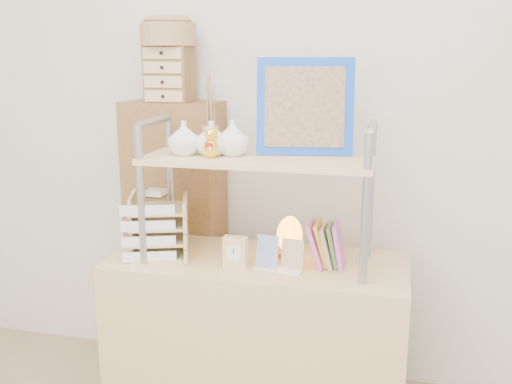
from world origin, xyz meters
The scene contains 9 objects.
desk centered at (0.00, 1.20, 0.38)m, with size 1.20×0.50×0.75m, color tan.
cabinet centered at (-0.50, 1.57, 0.68)m, with size 0.45×0.24×1.35m, color brown.
hutch centered at (-0.03, 1.22, 1.18)m, with size 0.90×0.34×0.80m.
letter_tray centered at (-0.41, 1.15, 0.86)m, with size 0.29×0.29×0.28m.
salt_lamp centered at (0.12, 1.27, 0.84)m, with size 0.11×0.11×0.17m.
desk_clock centered at (-0.06, 1.08, 0.81)m, with size 0.09×0.04×0.13m.
postcard_stand centered at (0.11, 1.11, 0.79)m, with size 0.19×0.08×0.13m.
drawer_chest centered at (-0.50, 1.55, 1.48)m, with size 0.20×0.16×0.25m.
woven_basket centered at (-0.50, 1.55, 1.65)m, with size 0.25×0.25×0.10m, color olive.
Camera 1 is at (0.52, -0.92, 1.55)m, focal length 40.00 mm.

